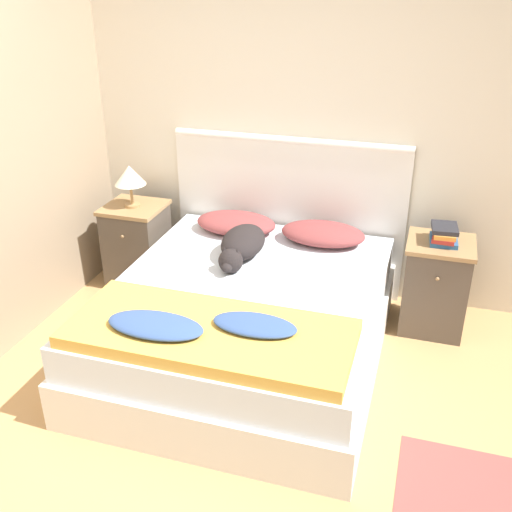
{
  "coord_description": "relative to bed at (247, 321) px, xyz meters",
  "views": [
    {
      "loc": [
        1.12,
        -1.91,
        2.23
      ],
      "look_at": [
        0.15,
        1.26,
        0.61
      ],
      "focal_mm": 42.0,
      "sensor_mm": 36.0,
      "label": 1
    }
  ],
  "objects": [
    {
      "name": "table_lamp",
      "position": [
        -1.09,
        0.67,
        0.61
      ],
      "size": [
        0.22,
        0.22,
        0.31
      ],
      "color": "#9E7A4C",
      "rests_on": "nightstand_left"
    },
    {
      "name": "headboard",
      "position": [
        0.0,
        0.99,
        0.35
      ],
      "size": [
        1.7,
        0.06,
        1.15
      ],
      "color": "silver",
      "rests_on": "ground_plane"
    },
    {
      "name": "dog",
      "position": [
        -0.14,
        0.35,
        0.35
      ],
      "size": [
        0.27,
        0.64,
        0.19
      ],
      "color": "black",
      "rests_on": "bed"
    },
    {
      "name": "book_stack",
      "position": [
        1.1,
        0.68,
        0.44
      ],
      "size": [
        0.18,
        0.23,
        0.11
      ],
      "color": "#285689",
      "rests_on": "nightstand_right"
    },
    {
      "name": "quilt",
      "position": [
        -0.01,
        -0.61,
        0.3
      ],
      "size": [
        1.46,
        0.62,
        0.12
      ],
      "color": "gold",
      "rests_on": "bed"
    },
    {
      "name": "wall_back",
      "position": [
        -0.15,
        1.06,
        1.03
      ],
      "size": [
        9.0,
        0.06,
        2.55
      ],
      "color": "beige",
      "rests_on": "ground_plane"
    },
    {
      "name": "pillow_right",
      "position": [
        0.31,
        0.73,
        0.32
      ],
      "size": [
        0.58,
        0.37,
        0.13
      ],
      "color": "brown",
      "rests_on": "bed"
    },
    {
      "name": "bed",
      "position": [
        0.0,
        0.0,
        0.0
      ],
      "size": [
        1.62,
        1.93,
        0.51
      ],
      "color": "silver",
      "rests_on": "ground_plane"
    },
    {
      "name": "wall_side_left",
      "position": [
        -1.5,
        -0.02,
        1.03
      ],
      "size": [
        0.06,
        3.1,
        2.55
      ],
      "color": "gray",
      "rests_on": "ground_plane"
    },
    {
      "name": "nightstand_right",
      "position": [
        1.09,
        0.68,
        0.07
      ],
      "size": [
        0.43,
        0.42,
        0.63
      ],
      "color": "#4C4238",
      "rests_on": "ground_plane"
    },
    {
      "name": "ground_plane",
      "position": [
        -0.15,
        -1.07,
        -0.25
      ],
      "size": [
        16.0,
        16.0,
        0.0
      ],
      "primitive_type": "plane",
      "color": "tan"
    },
    {
      "name": "pillow_left",
      "position": [
        -0.31,
        0.73,
        0.32
      ],
      "size": [
        0.58,
        0.37,
        0.13
      ],
      "color": "brown",
      "rests_on": "bed"
    },
    {
      "name": "nightstand_left",
      "position": [
        -1.09,
        0.68,
        0.07
      ],
      "size": [
        0.43,
        0.42,
        0.63
      ],
      "color": "#4C4238",
      "rests_on": "ground_plane"
    }
  ]
}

